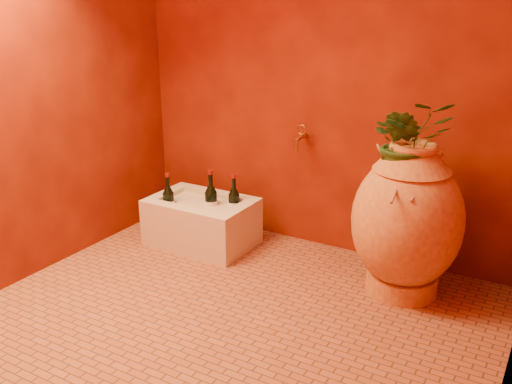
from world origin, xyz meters
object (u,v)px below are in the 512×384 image
Objects in this scene: amphora at (407,220)px; wine_bottle_a at (211,203)px; wine_bottle_b at (234,204)px; wall_tap at (301,136)px; stone_basin at (202,223)px; wine_bottle_c at (169,203)px.

amphora is 1.24m from wine_bottle_a.
wine_bottle_b is 1.98× the size of wall_tap.
wine_bottle_b is at bearing 27.12° from stone_basin.
amphora is 2.73× the size of wine_bottle_b.
amphora is 0.86m from wall_tap.
wall_tap is at bearing 160.34° from amphora.
wine_bottle_b and wine_bottle_c have the same top height.
stone_basin is 0.25m from wine_bottle_c.
wine_bottle_a is at bearing -147.41° from wine_bottle_b.
wine_bottle_a is 1.09× the size of wine_bottle_b.
wine_bottle_a reaches higher than stone_basin.
wall_tap is at bearing 28.53° from wine_bottle_c.
wine_bottle_b is at bearing 26.59° from wine_bottle_c.
wine_bottle_c is (-0.19, -0.09, 0.13)m from stone_basin.
wine_bottle_c is 0.94m from wall_tap.
stone_basin is at bearing -150.63° from wall_tap.
amphora is 2.73× the size of wine_bottle_c.
stone_basin is 2.14× the size of wine_bottle_b.
wine_bottle_c is (-0.25, -0.11, -0.01)m from wine_bottle_a.
wall_tap is at bearing 29.37° from stone_basin.
stone_basin is 0.84m from wall_tap.
wine_bottle_a is (-1.24, -0.02, -0.13)m from amphora.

